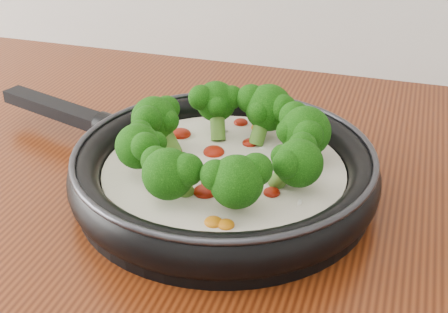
% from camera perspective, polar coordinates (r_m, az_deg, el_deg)
% --- Properties ---
extents(skillet, '(0.57, 0.43, 0.10)m').
position_cam_1_polar(skillet, '(0.69, -0.14, -0.83)').
color(skillet, black).
rests_on(skillet, counter).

